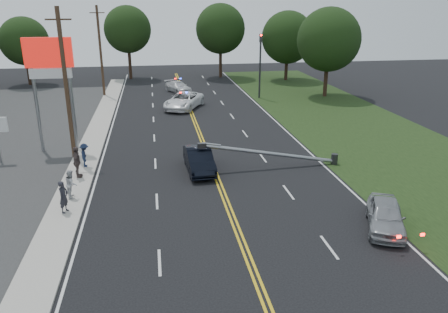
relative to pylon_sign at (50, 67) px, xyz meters
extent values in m
plane|color=black|center=(10.50, -14.00, -6.00)|extent=(120.00, 120.00, 0.00)
cube|color=#ADA79C|center=(2.10, -4.00, -5.94)|extent=(1.80, 70.00, 0.12)
cube|color=black|center=(24.00, -4.00, -5.99)|extent=(12.00, 80.00, 0.01)
cube|color=gold|center=(10.50, -4.00, -5.99)|extent=(0.36, 80.00, 0.00)
cylinder|color=gray|center=(-1.20, 0.00, -2.50)|extent=(0.24, 0.24, 7.00)
cylinder|color=gray|center=(1.20, 0.00, -2.50)|extent=(0.24, 0.24, 7.00)
cube|color=#B3120B|center=(0.00, 0.00, 1.00)|extent=(3.20, 0.35, 2.00)
cube|color=white|center=(0.00, 0.00, -0.40)|extent=(2.80, 0.30, 0.70)
cylinder|color=#2D2D30|center=(18.80, 16.00, -2.50)|extent=(0.20, 0.20, 7.00)
cube|color=#2D2D30|center=(18.80, 16.00, 0.60)|extent=(0.28, 0.28, 0.90)
sphere|color=#FF0C07|center=(18.80, 15.84, 0.90)|extent=(0.22, 0.22, 0.22)
cylinder|color=#2D2D30|center=(18.60, -6.00, -5.65)|extent=(0.44, 0.44, 0.70)
cylinder|color=gray|center=(14.17, -6.00, -5.02)|extent=(8.90, 0.24, 1.80)
cube|color=#2D2D30|center=(9.74, -6.00, -4.23)|extent=(0.55, 0.32, 0.30)
cylinder|color=#382619|center=(1.30, -2.00, -1.00)|extent=(0.28, 0.28, 10.00)
cube|color=#382619|center=(1.30, -2.00, 3.20)|extent=(1.60, 0.10, 0.10)
cylinder|color=#382619|center=(1.30, 20.00, -1.00)|extent=(0.28, 0.28, 10.00)
cube|color=#382619|center=(1.30, 20.00, 3.20)|extent=(1.60, 0.10, 0.10)
cylinder|color=black|center=(-9.10, 29.28, -4.37)|extent=(0.44, 0.44, 3.25)
sphere|color=black|center=(-9.10, 29.28, -0.40)|extent=(6.14, 6.14, 6.14)
cylinder|color=black|center=(3.87, 32.09, -4.03)|extent=(0.44, 0.44, 3.94)
sphere|color=black|center=(3.87, 32.09, 0.79)|extent=(6.42, 6.42, 6.42)
cylinder|color=black|center=(16.73, 31.33, -4.02)|extent=(0.44, 0.44, 3.95)
sphere|color=black|center=(16.73, 31.33, 0.81)|extent=(6.93, 6.93, 6.93)
cylinder|color=black|center=(25.44, 27.55, -4.31)|extent=(0.44, 0.44, 3.37)
sphere|color=black|center=(25.44, 27.55, -0.20)|extent=(7.08, 7.08, 7.08)
cylinder|color=black|center=(26.52, 15.72, -4.15)|extent=(0.44, 0.44, 3.70)
sphere|color=black|center=(26.52, 15.72, 0.37)|extent=(7.04, 7.04, 7.04)
imported|color=black|center=(9.57, -5.78, -5.26)|extent=(1.77, 4.56, 1.48)
imported|color=#97999E|center=(17.44, -14.79, -5.31)|extent=(3.10, 4.34, 1.37)
imported|color=white|center=(9.93, 12.02, -5.19)|extent=(4.90, 6.40, 1.61)
imported|color=silver|center=(9.92, 20.84, -5.36)|extent=(3.47, 4.74, 1.28)
imported|color=#25252C|center=(2.18, -10.76, -5.04)|extent=(0.60, 0.72, 1.67)
imported|color=#B0B0B5|center=(2.26, -8.92, -5.09)|extent=(0.66, 0.81, 1.57)
imported|color=#19243F|center=(2.33, -4.13, -5.11)|extent=(0.69, 1.06, 1.54)
imported|color=#534543|center=(2.15, -5.97, -4.91)|extent=(0.50, 1.15, 1.94)
camera|label=1|loc=(6.92, -31.81, 4.12)|focal=35.00mm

